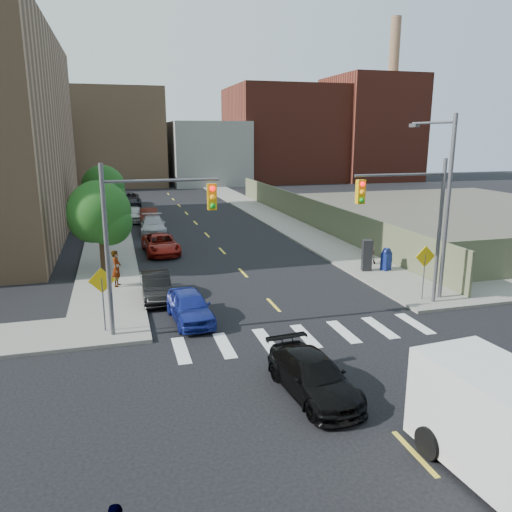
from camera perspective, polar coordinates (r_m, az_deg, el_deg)
ground at (r=17.45m, az=10.30°, el=-13.96°), size 160.00×160.00×0.00m
sidewalk_nw at (r=55.87m, az=-16.39°, el=4.98°), size 3.50×73.00×0.15m
sidewalk_ne at (r=57.79m, az=-0.78°, el=5.82°), size 3.50×73.00×0.15m
fence_north at (r=45.49m, az=5.91°, el=5.08°), size 0.12×44.00×2.50m
gravel_lot at (r=56.66m, az=22.74°, el=4.54°), size 36.00×42.00×0.06m
bg_bldg_west at (r=85.14m, az=-26.39°, el=10.97°), size 14.00×18.00×12.00m
bg_bldg_midwest at (r=85.80m, az=-15.46°, el=12.90°), size 14.00×16.00×15.00m
bg_bldg_center at (r=85.19m, az=-5.70°, el=11.63°), size 12.00×16.00×10.00m
bg_bldg_east at (r=90.57m, az=3.03°, el=13.70°), size 18.00×18.00×16.00m
bg_bldg_fareast at (r=95.14m, az=12.89°, el=13.99°), size 14.00×16.00×18.00m
smokestack at (r=97.27m, az=15.21°, el=16.80°), size 1.80×1.80×28.00m
signal_nw at (r=20.13m, az=-12.53°, el=3.34°), size 4.59×0.30×7.00m
signal_ne at (r=23.95m, az=17.45°, el=4.66°), size 4.59×0.30×7.00m
streetlight_ne at (r=25.85m, az=20.62°, el=6.59°), size 0.25×3.70×9.00m
warn_sign_nw at (r=21.19m, az=-17.17°, el=-3.49°), size 1.06×0.06×2.83m
warn_sign_ne at (r=25.52m, az=18.73°, el=-0.72°), size 1.06×0.06×2.83m
warn_sign_midwest at (r=34.34m, az=-16.80°, el=3.00°), size 1.06×0.06×2.83m
tree_west_near at (r=30.20m, az=-17.46°, el=4.41°), size 3.66×3.64×5.52m
tree_west_far at (r=45.08m, az=-17.05°, el=7.33°), size 3.66×3.64×5.52m
parked_car_blue at (r=22.24m, az=-7.57°, el=-5.71°), size 1.91×4.14×1.37m
parked_car_black at (r=25.43m, az=-11.37°, el=-3.43°), size 1.41×4.00×1.32m
parked_car_red at (r=35.07m, az=-10.83°, el=1.35°), size 2.51×4.95×1.34m
parked_car_silver at (r=42.25m, az=-11.69°, el=3.47°), size 2.23×5.04×1.44m
parked_car_white at (r=48.60m, az=-13.81°, el=4.68°), size 1.92×4.32×1.44m
parked_car_maroon at (r=46.83m, az=-12.12°, el=4.45°), size 1.77×4.50×1.46m
parked_car_grey at (r=60.13m, az=-14.26°, el=6.33°), size 2.52×5.26×1.45m
black_sedan at (r=16.27m, az=6.57°, el=-13.48°), size 2.20×4.51×1.26m
mailbox at (r=30.68m, az=14.66°, el=-0.37°), size 0.68×0.61×1.35m
payphone at (r=30.22m, az=12.55°, el=0.07°), size 0.64×0.57×1.85m
pedestrian_west at (r=27.49m, az=-15.65°, el=-1.37°), size 0.63×0.80×1.95m
pedestrian_east at (r=32.00m, az=12.92°, el=0.52°), size 0.89×0.79×1.54m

